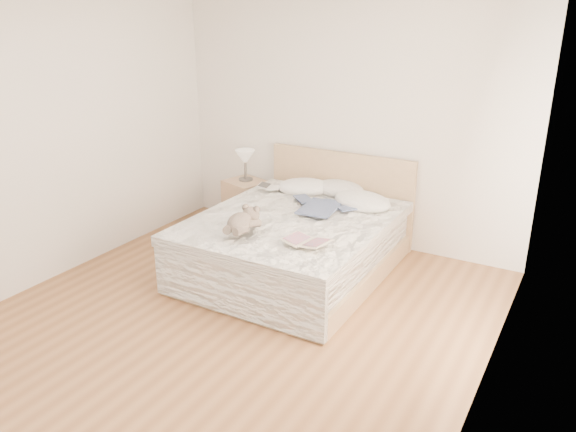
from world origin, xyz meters
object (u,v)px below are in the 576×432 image
Objects in this scene: photo_book at (270,187)px; table_lamp at (245,159)px; childrens_book at (307,242)px; nightstand at (246,203)px; bed at (297,242)px; teddy_bear at (240,230)px.

table_lamp is at bearing 137.11° from photo_book.
nightstand is at bearing 146.44° from childrens_book.
nightstand is 1.49× the size of childrens_book.
bed is at bearing -34.68° from nightstand.
nightstand is at bearing 145.32° from bed.
bed reaches higher than nightstand.
photo_book is 1.58m from childrens_book.
nightstand is 1.52× the size of teddy_bear.
table_lamp is 1.00× the size of teddy_bear.
table_lamp reaches higher than nightstand.
photo_book is 0.77× the size of teddy_bear.
photo_book is at bearing -27.60° from nightstand.
bed is 5.86× the size of table_lamp.
teddy_bear is at bearing -57.73° from table_lamp.
table_lamp is at bearing 119.16° from nightstand.
nightstand is 0.54m from table_lamp.
bed is 0.88m from photo_book.
table_lamp is 1.30× the size of photo_book.
bed is 7.62× the size of photo_book.
bed is 5.71× the size of childrens_book.
table_lamp is 1.83m from teddy_bear.
bed is 0.83m from childrens_book.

